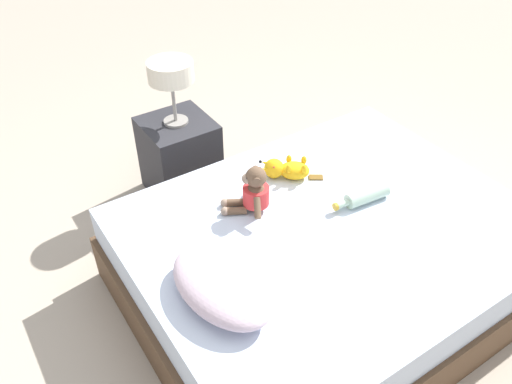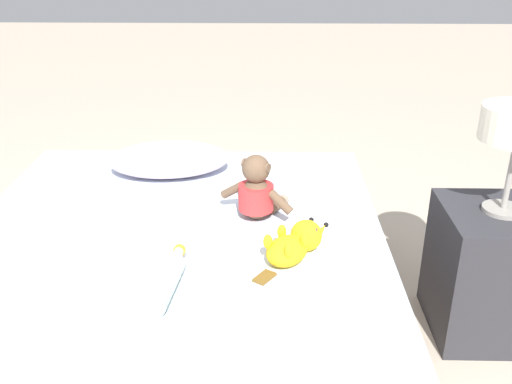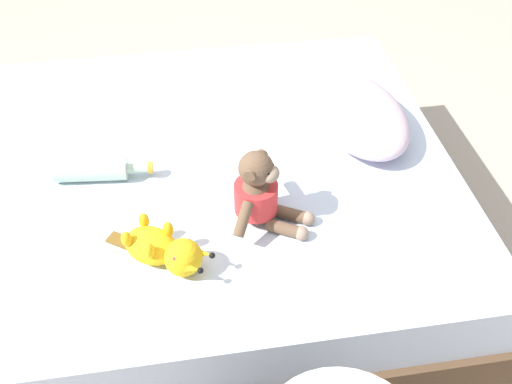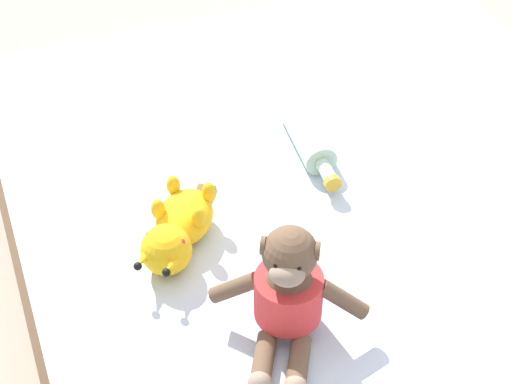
{
  "view_description": "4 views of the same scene",
  "coord_description": "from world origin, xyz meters",
  "px_view_note": "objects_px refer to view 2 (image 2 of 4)",
  "views": [
    {
      "loc": [
        -1.28,
        1.25,
        2.02
      ],
      "look_at": [
        0.28,
        0.23,
        0.54
      ],
      "focal_mm": 36.64,
      "sensor_mm": 36.0,
      "label": 1
    },
    {
      "loc": [
        0.31,
        -1.56,
        1.36
      ],
      "look_at": [
        0.28,
        0.23,
        0.54
      ],
      "focal_mm": 40.29,
      "sensor_mm": 36.0,
      "label": 2
    },
    {
      "loc": [
        1.43,
        0.04,
        1.64
      ],
      "look_at": [
        0.28,
        0.23,
        0.54
      ],
      "focal_mm": 41.05,
      "sensor_mm": 36.0,
      "label": 3
    },
    {
      "loc": [
        0.68,
        1.1,
        1.62
      ],
      "look_at": [
        0.24,
        -0.02,
        0.55
      ],
      "focal_mm": 57.9,
      "sensor_mm": 36.0,
      "label": 4
    }
  ],
  "objects_px": {
    "plush_yellow_creature": "(295,244)",
    "glass_bottle": "(164,281)",
    "pillow": "(169,159)",
    "plush_monkey": "(258,192)",
    "nightstand": "(491,272)",
    "bed": "(172,308)"
  },
  "relations": [
    {
      "from": "pillow",
      "to": "nightstand",
      "type": "height_order",
      "value": "pillow"
    },
    {
      "from": "bed",
      "to": "glass_bottle",
      "type": "distance_m",
      "value": 0.35
    },
    {
      "from": "bed",
      "to": "plush_monkey",
      "type": "xyz_separation_m",
      "value": [
        0.28,
        0.24,
        0.32
      ]
    },
    {
      "from": "pillow",
      "to": "plush_monkey",
      "type": "relative_size",
      "value": 1.98
    },
    {
      "from": "nightstand",
      "to": "glass_bottle",
      "type": "bearing_deg",
      "value": -157.67
    },
    {
      "from": "plush_monkey",
      "to": "glass_bottle",
      "type": "height_order",
      "value": "plush_monkey"
    },
    {
      "from": "bed",
      "to": "plush_monkey",
      "type": "bearing_deg",
      "value": 40.01
    },
    {
      "from": "nightstand",
      "to": "pillow",
      "type": "bearing_deg",
      "value": 161.19
    },
    {
      "from": "plush_yellow_creature",
      "to": "nightstand",
      "type": "xyz_separation_m",
      "value": [
        0.72,
        0.25,
        -0.25
      ]
    },
    {
      "from": "glass_bottle",
      "to": "nightstand",
      "type": "distance_m",
      "value": 1.2
    },
    {
      "from": "plush_monkey",
      "to": "plush_yellow_creature",
      "type": "bearing_deg",
      "value": -66.1
    },
    {
      "from": "plush_yellow_creature",
      "to": "nightstand",
      "type": "bearing_deg",
      "value": 19.11
    },
    {
      "from": "bed",
      "to": "plush_monkey",
      "type": "distance_m",
      "value": 0.49
    },
    {
      "from": "pillow",
      "to": "plush_yellow_creature",
      "type": "relative_size",
      "value": 1.78
    },
    {
      "from": "glass_bottle",
      "to": "nightstand",
      "type": "height_order",
      "value": "glass_bottle"
    },
    {
      "from": "glass_bottle",
      "to": "bed",
      "type": "bearing_deg",
      "value": 97.97
    },
    {
      "from": "plush_monkey",
      "to": "glass_bottle",
      "type": "bearing_deg",
      "value": -117.88
    },
    {
      "from": "plush_yellow_creature",
      "to": "plush_monkey",
      "type": "bearing_deg",
      "value": 113.9
    },
    {
      "from": "pillow",
      "to": "glass_bottle",
      "type": "xyz_separation_m",
      "value": [
        0.12,
        -0.86,
        -0.03
      ]
    },
    {
      "from": "nightstand",
      "to": "plush_monkey",
      "type": "bearing_deg",
      "value": 178.52
    },
    {
      "from": "nightstand",
      "to": "bed",
      "type": "bearing_deg",
      "value": -169.2
    },
    {
      "from": "plush_yellow_creature",
      "to": "glass_bottle",
      "type": "relative_size",
      "value": 0.98
    }
  ]
}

